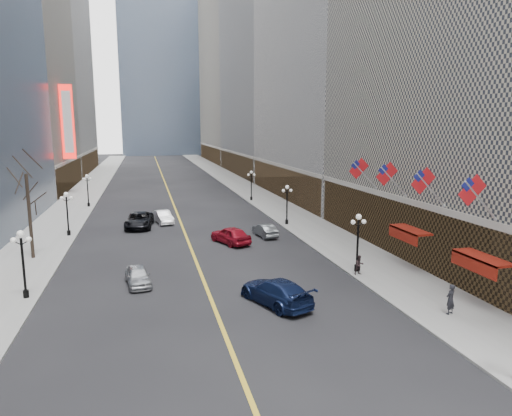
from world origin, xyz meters
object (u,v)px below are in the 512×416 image
car_nb_near (138,276)px  car_sb_mid (231,235)px  streetlamp_west_3 (88,187)px  car_sb_near (276,292)px  streetlamp_east_1 (358,237)px  streetlamp_east_2 (287,200)px  streetlamp_east_3 (251,182)px  streetlamp_west_2 (67,209)px  car_nb_mid (163,217)px  streetlamp_west_1 (23,257)px  car_nb_far (139,220)px  ped_ne_corner (450,299)px  car_sb_far (265,230)px

car_nb_near → car_sb_mid: bearing=41.6°
streetlamp_west_3 → car_sb_near: streetlamp_west_3 is taller
streetlamp_east_1 → car_sb_mid: 13.90m
streetlamp_east_2 → car_sb_near: bearing=-109.2°
streetlamp_east_3 → car_sb_mid: bearing=-107.6°
streetlamp_west_2 → streetlamp_east_3: bearing=37.3°
streetlamp_east_2 → car_sb_mid: (-7.85, -6.71, -2.05)m
streetlamp_east_3 → car_sb_near: bearing=-101.0°
streetlamp_east_1 → car_nb_near: bearing=175.8°
streetlamp_east_1 → car_nb_near: size_ratio=1.15×
car_nb_mid → car_sb_mid: size_ratio=0.90×
streetlamp_west_1 → car_nb_mid: streetlamp_west_1 is taller
streetlamp_west_2 → car_nb_mid: 11.05m
car_sb_mid → car_nb_far: bearing=-69.9°
streetlamp_east_3 → ped_ne_corner: (1.70, -44.92, -1.83)m
car_nb_near → car_sb_far: size_ratio=0.98×
streetlamp_east_2 → streetlamp_west_3: 29.68m
streetlamp_west_2 → car_nb_far: streetlamp_west_2 is taller
car_nb_far → car_sb_near: bearing=-65.4°
streetlamp_east_2 → ped_ne_corner: (1.70, -26.92, -1.83)m
car_nb_far → car_sb_mid: bearing=-41.7°
streetlamp_east_2 → ped_ne_corner: bearing=-86.4°
streetlamp_east_3 → streetlamp_west_1: bearing=-123.2°
streetlamp_east_3 → car_nb_mid: bearing=-135.9°
car_nb_near → car_nb_mid: (2.68, 21.42, 0.06)m
streetlamp_west_2 → streetlamp_east_2: bearing=0.0°
streetlamp_east_1 → car_sb_far: streetlamp_east_1 is taller
streetlamp_east_2 → car_nb_mid: streetlamp_east_2 is taller
streetlamp_west_1 → car_nb_near: bearing=9.6°
streetlamp_west_2 → car_sb_far: (19.73, -4.77, -2.24)m
car_nb_far → car_sb_mid: same height
streetlamp_west_2 → car_nb_near: streetlamp_west_2 is taller
streetlamp_east_2 → ped_ne_corner: 27.04m
streetlamp_west_1 → ped_ne_corner: size_ratio=2.45×
streetlamp_west_2 → streetlamp_west_3: size_ratio=1.00×
streetlamp_west_3 → ped_ne_corner: size_ratio=2.45×
streetlamp_west_3 → car_sb_far: bearing=-49.1°
streetlamp_west_2 → car_nb_near: bearing=-67.0°
streetlamp_east_1 → streetlamp_west_2: bearing=142.7°
car_sb_far → streetlamp_west_2: bearing=-21.8°
streetlamp_east_2 → car_nb_far: bearing=170.5°
streetlamp_east_1 → ped_ne_corner: bearing=-79.2°
streetlamp_east_1 → car_nb_far: 26.61m
streetlamp_east_3 → streetlamp_west_1: (-23.60, -36.00, 0.00)m
streetlamp_west_1 → streetlamp_west_2: bearing=90.0°
streetlamp_east_1 → streetlamp_east_2: 18.00m
streetlamp_west_2 → car_nb_far: bearing=21.3°
car_nb_far → car_sb_near: size_ratio=1.07×
streetlamp_west_1 → streetlamp_east_3: bearing=56.8°
car_nb_near → car_sb_mid: car_sb_mid is taller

